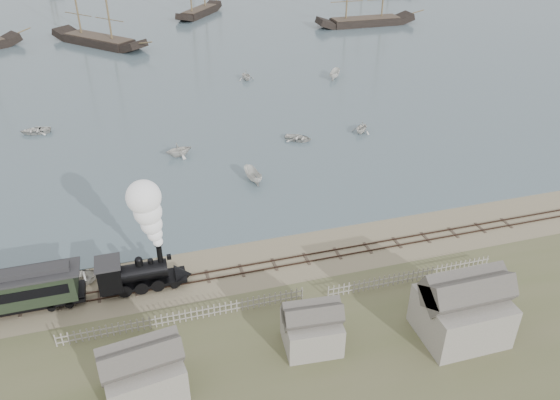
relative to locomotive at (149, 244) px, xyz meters
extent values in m
plane|color=#9B8F6E|center=(8.49, 2.00, -4.37)|extent=(600.00, 600.00, 0.00)
cube|color=#37261E|center=(8.49, -0.50, -4.27)|extent=(120.00, 0.08, 0.12)
cube|color=#37261E|center=(8.49, 0.50, -4.27)|extent=(120.00, 0.08, 0.12)
cube|color=#403429|center=(8.49, 0.00, -4.34)|extent=(120.00, 1.80, 0.06)
cube|color=black|center=(-0.77, 0.00, -3.65)|extent=(6.89, 2.03, 0.25)
cylinder|color=black|center=(-1.18, 0.00, -2.64)|extent=(4.25, 1.52, 1.52)
cube|color=black|center=(-3.40, 0.00, -2.44)|extent=(1.82, 2.23, 2.33)
cube|color=#2A292C|center=(-3.40, 0.00, -1.22)|extent=(2.03, 2.43, 0.12)
cylinder|color=black|center=(0.75, 0.00, -1.27)|extent=(0.45, 0.45, 1.62)
sphere|color=black|center=(-0.97, 0.00, -1.45)|extent=(0.65, 0.65, 0.65)
cone|color=black|center=(2.47, 0.00, -3.75)|extent=(1.42, 2.03, 2.03)
cube|color=black|center=(1.46, 0.00, -1.62)|extent=(0.35, 0.35, 0.35)
imported|color=silver|center=(-6.35, 2.21, -3.91)|extent=(3.71, 4.81, 0.92)
imported|color=silver|center=(5.12, 24.20, -3.44)|extent=(3.46, 3.81, 1.73)
imported|color=silver|center=(12.28, 15.40, -3.62)|extent=(3.76, 1.97, 1.38)
imported|color=silver|center=(20.57, 24.42, -3.94)|extent=(4.18, 4.42, 0.74)
imported|color=silver|center=(29.43, 24.43, -3.54)|extent=(3.81, 3.82, 1.53)
imported|color=silver|center=(34.16, 46.65, -3.58)|extent=(3.92, 3.31, 1.46)
imported|color=silver|center=(-12.44, 36.46, -3.90)|extent=(2.91, 3.99, 0.81)
imported|color=silver|center=(19.60, 50.08, -3.51)|extent=(3.38, 3.03, 1.59)
camera|label=1|loc=(0.17, -37.25, 25.43)|focal=35.00mm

